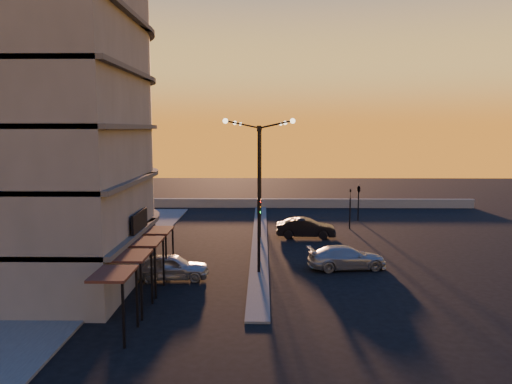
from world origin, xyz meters
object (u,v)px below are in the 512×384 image
object	(u,v)px
car_hatchback	(171,267)
traffic_light_main	(259,219)
streetlamp_mid	(260,170)
car_sedan	(306,228)
car_wagon	(347,257)

from	to	relation	value
car_hatchback	traffic_light_main	bearing A→B (deg)	-55.34
streetlamp_mid	traffic_light_main	distance (m)	7.62
car_hatchback	car_sedan	xyz separation A→B (m)	(8.96, 11.61, 0.04)
traffic_light_main	car_hatchback	bearing A→B (deg)	-141.91
car_hatchback	car_sedan	size ratio (longest dim) A/B	0.92
car_hatchback	car_wagon	distance (m)	11.08
traffic_light_main	streetlamp_mid	bearing A→B (deg)	90.00
streetlamp_mid	car_wagon	distance (m)	11.50
streetlamp_mid	traffic_light_main	bearing A→B (deg)	-90.00
streetlamp_mid	traffic_light_main	size ratio (longest dim) A/B	2.24
streetlamp_mid	car_wagon	bearing A→B (deg)	-57.38
streetlamp_mid	car_sedan	bearing A→B (deg)	6.24
traffic_light_main	car_wagon	bearing A→B (deg)	-16.38
car_sedan	car_wagon	world-z (taller)	car_sedan
traffic_light_main	car_wagon	xyz separation A→B (m)	(5.62, -1.65, -2.16)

